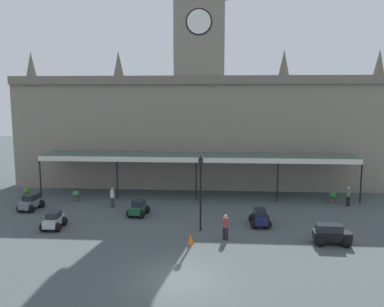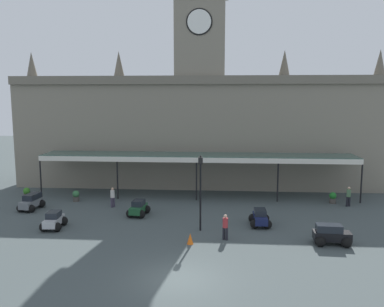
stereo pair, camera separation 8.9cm
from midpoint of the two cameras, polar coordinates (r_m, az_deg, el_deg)
name	(u,v)px [view 2 (the right image)]	position (r m, az deg, el deg)	size (l,w,h in m)	color
ground_plane	(178,279)	(20.98, -1.89, -17.56)	(140.00, 140.00, 0.00)	#414B4B
station_building	(200,122)	(40.68, 1.26, 4.48)	(36.90, 5.74, 19.99)	gray
entrance_canopy	(197,156)	(35.95, 0.84, -0.37)	(28.46, 3.26, 3.90)	#38564C
car_navy_sedan	(260,219)	(29.00, 9.82, -9.20)	(1.54, 2.06, 1.19)	#19214C
car_black_estate	(331,236)	(26.57, 19.45, -11.05)	(2.29, 1.62, 1.27)	black
car_silver_sedan	(54,221)	(29.60, -19.14, -9.18)	(1.60, 2.10, 1.19)	#B2B5BA
car_grey_estate	(31,203)	(34.96, -21.98, -6.56)	(1.68, 2.33, 1.27)	slate
car_green_sedan	(138,209)	(31.20, -7.61, -7.89)	(1.67, 2.14, 1.19)	#1E512D
pedestrian_near_entrance	(349,196)	(35.75, 21.61, -5.65)	(0.38, 0.34, 1.67)	black
pedestrian_crossing_forecourt	(113,196)	(33.67, -11.26, -6.06)	(0.34, 0.34, 1.67)	#3F384C
pedestrian_beside_cars	(225,226)	(25.86, 4.90, -10.33)	(0.35, 0.34, 1.67)	black
victorian_lamppost	(200,185)	(26.86, 1.32, -4.48)	(0.30, 0.30, 5.21)	black
traffic_cone	(190,239)	(25.24, -0.16, -12.12)	(0.40, 0.40, 0.69)	orange
planter_near_kerb	(27,193)	(38.96, -22.57, -5.22)	(0.60, 0.60, 0.96)	#47423D
planter_forecourt_centre	(333,198)	(36.41, 19.61, -5.98)	(0.60, 0.60, 0.96)	#47423D
planter_by_canopy	(76,196)	(36.35, -16.24, -5.86)	(0.60, 0.60, 0.96)	#47423D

